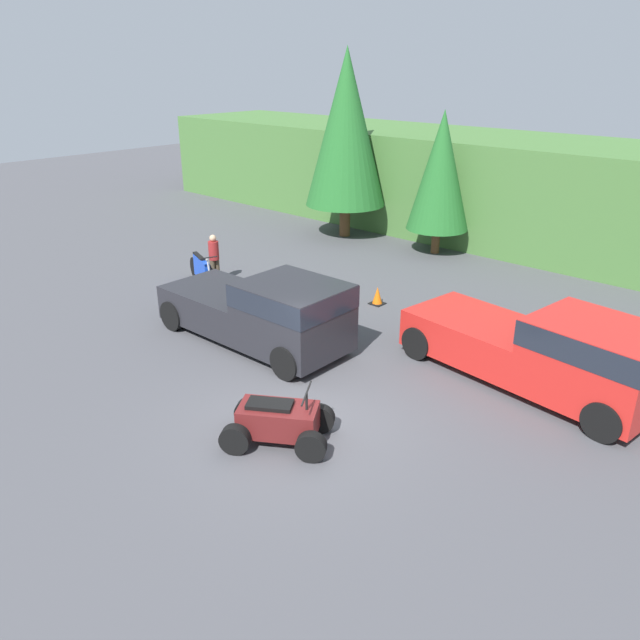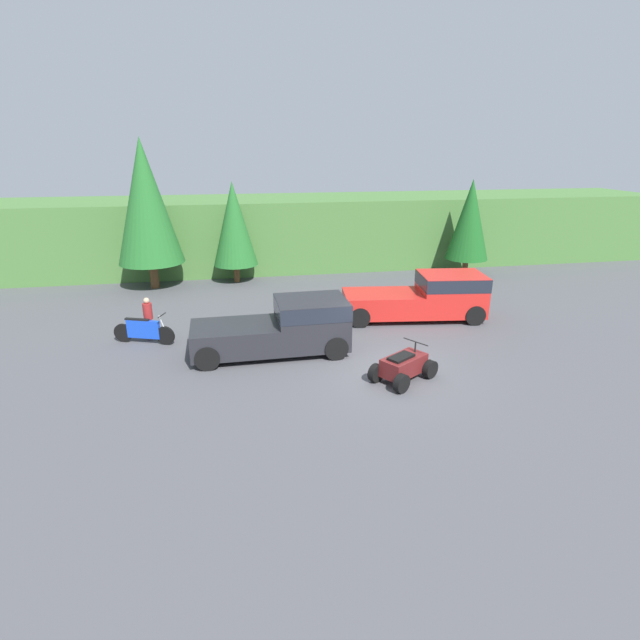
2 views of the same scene
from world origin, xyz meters
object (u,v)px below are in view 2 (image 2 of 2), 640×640
dirt_bike (144,331)px  quad_atv (404,367)px  pickup_truck_second (286,326)px  traffic_cone (280,308)px  pickup_truck_red (427,295)px  rider_person (148,317)px

dirt_bike → quad_atv: bearing=-8.8°
pickup_truck_second → dirt_bike: 5.46m
pickup_truck_second → dirt_bike: pickup_truck_second is taller
quad_atv → traffic_cone: 7.88m
pickup_truck_red → quad_atv: 6.28m
quad_atv → traffic_cone: size_ratio=4.33×
pickup_truck_red → quad_atv: bearing=-111.2°
pickup_truck_red → rider_person: size_ratio=3.69×
pickup_truck_second → dirt_bike: bearing=159.4°
pickup_truck_red → rider_person: bearing=-171.0°
pickup_truck_second → quad_atv: bearing=-41.3°
pickup_truck_red → rider_person: pickup_truck_red is taller
rider_person → traffic_cone: (5.20, 2.11, -0.64)m
traffic_cone → pickup_truck_red: bearing=-15.5°
quad_atv → dirt_bike: bearing=118.2°
dirt_bike → traffic_cone: 5.93m
quad_atv → rider_person: (-8.37, 5.10, 0.44)m
rider_person → traffic_cone: 5.65m
pickup_truck_second → rider_person: size_ratio=3.33×
pickup_truck_second → traffic_cone: (0.23, 4.35, -0.76)m
pickup_truck_second → quad_atv: 4.48m
quad_atv → traffic_cone: (-3.17, 7.21, -0.20)m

